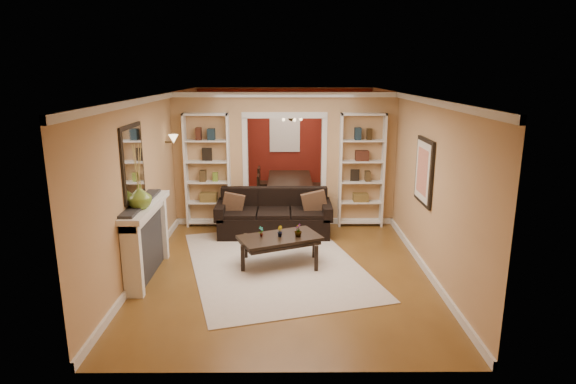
{
  "coord_description": "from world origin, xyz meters",
  "views": [
    {
      "loc": [
        0.02,
        -8.47,
        3.09
      ],
      "look_at": [
        0.06,
        -0.8,
        1.17
      ],
      "focal_mm": 30.0,
      "sensor_mm": 36.0,
      "label": 1
    }
  ],
  "objects_px": {
    "sofa": "(274,213)",
    "bookshelf_left": "(208,171)",
    "coffee_table": "(280,250)",
    "bookshelf_right": "(361,171)",
    "fireplace": "(148,240)",
    "dining_table": "(291,191)"
  },
  "relations": [
    {
      "from": "coffee_table",
      "to": "bookshelf_right",
      "type": "bearing_deg",
      "value": 28.84
    },
    {
      "from": "coffee_table",
      "to": "dining_table",
      "type": "relative_size",
      "value": 0.7
    },
    {
      "from": "coffee_table",
      "to": "fireplace",
      "type": "height_order",
      "value": "fireplace"
    },
    {
      "from": "coffee_table",
      "to": "bookshelf_right",
      "type": "xyz_separation_m",
      "value": [
        1.63,
        2.1,
        0.91
      ]
    },
    {
      "from": "coffee_table",
      "to": "bookshelf_right",
      "type": "height_order",
      "value": "bookshelf_right"
    },
    {
      "from": "bookshelf_left",
      "to": "fireplace",
      "type": "height_order",
      "value": "bookshelf_left"
    },
    {
      "from": "bookshelf_right",
      "to": "fireplace",
      "type": "xyz_separation_m",
      "value": [
        -3.64,
        -2.53,
        -0.57
      ]
    },
    {
      "from": "bookshelf_right",
      "to": "sofa",
      "type": "bearing_deg",
      "value": -161.73
    },
    {
      "from": "sofa",
      "to": "coffee_table",
      "type": "xyz_separation_m",
      "value": [
        0.13,
        -1.52,
        -0.19
      ]
    },
    {
      "from": "sofa",
      "to": "bookshelf_right",
      "type": "distance_m",
      "value": 1.98
    },
    {
      "from": "sofa",
      "to": "bookshelf_left",
      "type": "distance_m",
      "value": 1.63
    },
    {
      "from": "fireplace",
      "to": "coffee_table",
      "type": "bearing_deg",
      "value": 12.2
    },
    {
      "from": "bookshelf_left",
      "to": "fireplace",
      "type": "bearing_deg",
      "value": -102.05
    },
    {
      "from": "bookshelf_right",
      "to": "dining_table",
      "type": "distance_m",
      "value": 2.31
    },
    {
      "from": "bookshelf_right",
      "to": "fireplace",
      "type": "height_order",
      "value": "bookshelf_right"
    },
    {
      "from": "bookshelf_left",
      "to": "dining_table",
      "type": "xyz_separation_m",
      "value": [
        1.7,
        1.64,
        -0.83
      ]
    },
    {
      "from": "bookshelf_right",
      "to": "coffee_table",
      "type": "bearing_deg",
      "value": -127.86
    },
    {
      "from": "coffee_table",
      "to": "dining_table",
      "type": "distance_m",
      "value": 3.74
    },
    {
      "from": "sofa",
      "to": "dining_table",
      "type": "bearing_deg",
      "value": 80.81
    },
    {
      "from": "sofa",
      "to": "bookshelf_left",
      "type": "xyz_separation_m",
      "value": [
        -1.34,
        0.58,
        0.72
      ]
    },
    {
      "from": "sofa",
      "to": "fireplace",
      "type": "height_order",
      "value": "fireplace"
    },
    {
      "from": "sofa",
      "to": "bookshelf_left",
      "type": "bearing_deg",
      "value": 156.64
    }
  ]
}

